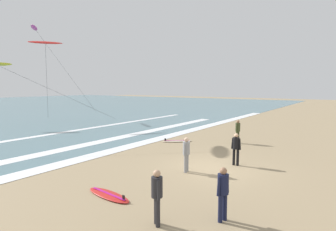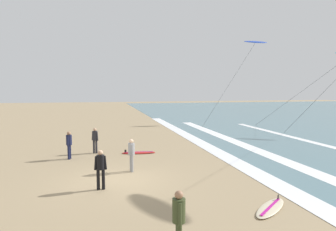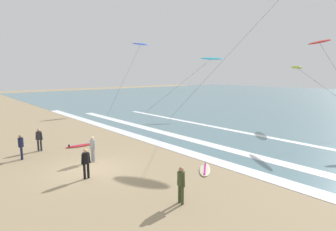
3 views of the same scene
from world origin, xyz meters
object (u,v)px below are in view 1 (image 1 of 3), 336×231
object	(u,v)px
surfer_background_far	(186,151)
kite_red_low_near	(45,43)
surfer_left_far	(223,189)
surfboard_near_water	(177,141)
surfer_left_near	(236,146)
surfer_foreground_main	(157,192)
kite_magenta_far_right	(35,28)
surfboard_right_spare	(109,195)
surfer_mid_group	(238,129)

from	to	relation	value
surfer_background_far	kite_red_low_near	bearing A→B (deg)	74.67
surfer_left_far	surfboard_near_water	size ratio (longest dim) A/B	0.80
surfer_left_near	surfer_foreground_main	size ratio (longest dim) A/B	1.00
surfer_foreground_main	kite_magenta_far_right	distance (m)	33.15
surfer_foreground_main	surfboard_right_spare	world-z (taller)	surfer_foreground_main
surfboard_right_spare	surfboard_near_water	world-z (taller)	same
surfer_left_near	kite_red_low_near	xyz separation A→B (m)	(3.02, 20.88, 7.17)
surfer_foreground_main	kite_red_low_near	world-z (taller)	kite_red_low_near
surfer_left_near	kite_red_low_near	world-z (taller)	kite_red_low_near
surfer_foreground_main	kite_magenta_far_right	size ratio (longest dim) A/B	0.14
surfer_left_far	surfboard_right_spare	size ratio (longest dim) A/B	0.74
surfer_foreground_main	surfer_background_far	bearing A→B (deg)	21.50
surfer_left_far	kite_red_low_near	world-z (taller)	kite_red_low_near
surfboard_right_spare	kite_red_low_near	world-z (taller)	kite_red_low_near
surfer_left_far	surfboard_right_spare	bearing A→B (deg)	98.47
surfer_left_near	kite_magenta_far_right	size ratio (longest dim) A/B	0.14
surfer_left_far	surfer_mid_group	size ratio (longest dim) A/B	1.00
surfer_left_near	surfer_mid_group	distance (m)	5.50
surfer_mid_group	kite_red_low_near	world-z (taller)	kite_red_low_near
surfboard_right_spare	kite_magenta_far_right	world-z (taller)	kite_magenta_far_right
surfboard_near_water	kite_red_low_near	world-z (taller)	kite_red_low_near
surfboard_near_water	surfer_foreground_main	bearing A→B (deg)	-149.79
surfer_left_near	surfer_mid_group	world-z (taller)	same
surfer_left_far	surfer_background_far	size ratio (longest dim) A/B	1.00
surfer_foreground_main	kite_red_low_near	distance (m)	24.53
surfboard_near_water	kite_magenta_far_right	bearing A→B (deg)	82.36
surfer_mid_group	surfboard_near_water	distance (m)	4.28
surfer_left_far	surfboard_near_water	distance (m)	11.58
surfer_left_far	kite_red_low_near	xyz separation A→B (m)	(8.68, 22.66, 7.17)
surfer_left_far	surfboard_near_water	world-z (taller)	surfer_left_far
surfer_mid_group	kite_magenta_far_right	xyz separation A→B (m)	(1.12, 26.49, 9.98)
surfboard_near_water	kite_magenta_far_right	size ratio (longest dim) A/B	0.18
surfer_foreground_main	surfer_left_far	distance (m)	1.90
surfer_mid_group	surfer_left_near	bearing A→B (deg)	-160.26
surfer_left_near	kite_red_low_near	bearing A→B (deg)	81.78
surfer_background_far	surfer_foreground_main	bearing A→B (deg)	-158.50
surfboard_right_spare	surfer_left_far	bearing A→B (deg)	-81.53
surfer_left_near	kite_magenta_far_right	bearing A→B (deg)	77.48
surfboard_right_spare	surfer_foreground_main	bearing A→B (deg)	-103.87
surfboard_near_water	kite_magenta_far_right	xyz separation A→B (m)	(3.06, 22.79, 10.89)
surfer_foreground_main	kite_magenta_far_right	xyz separation A→B (m)	(13.22, 28.71, 9.98)
surfer_left_far	kite_magenta_far_right	size ratio (longest dim) A/B	0.14
surfboard_right_spare	kite_magenta_far_right	size ratio (longest dim) A/B	0.19
surfboard_near_water	kite_red_low_near	size ratio (longest dim) A/B	0.24
kite_red_low_near	surfer_mid_group	bearing A→B (deg)	-83.53
surfer_background_far	kite_red_low_near	world-z (taller)	kite_red_low_near
surfer_foreground_main	surfer_left_far	bearing A→B (deg)	-48.34
surfboard_near_water	kite_red_low_near	distance (m)	17.33
surfer_background_far	surfer_mid_group	distance (m)	7.49
surfer_left_near	surfboard_near_water	world-z (taller)	surfer_left_near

